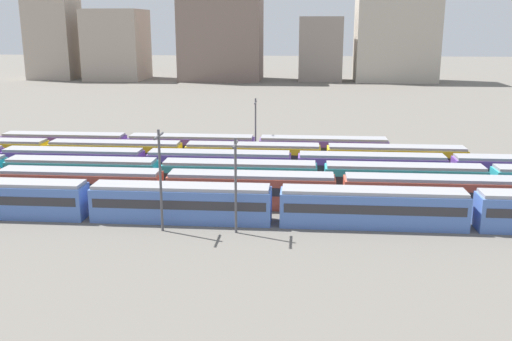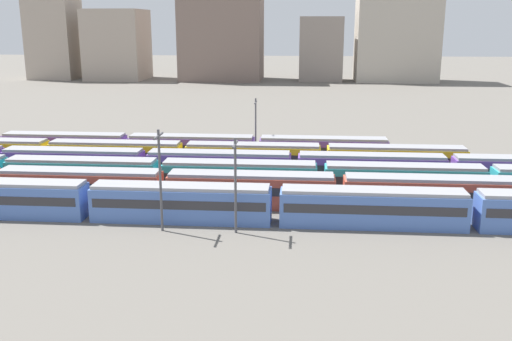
{
  "view_description": "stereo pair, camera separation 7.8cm",
  "coord_description": "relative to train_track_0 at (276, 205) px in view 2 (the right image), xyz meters",
  "views": [
    {
      "loc": [
        37.62,
        -53.8,
        19.19
      ],
      "look_at": [
        32.14,
        13.0,
        2.04
      ],
      "focal_mm": 40.16,
      "sensor_mm": 36.0,
      "label": 1
    },
    {
      "loc": [
        37.7,
        -53.79,
        19.19
      ],
      "look_at": [
        32.14,
        13.0,
        2.04
      ],
      "focal_mm": 40.16,
      "sensor_mm": 36.0,
      "label": 2
    }
  ],
  "objects": [
    {
      "name": "ground_plane",
      "position": [
        -35.16,
        13.0,
        -1.9
      ],
      "size": [
        600.0,
        600.0,
        0.0
      ],
      "primitive_type": "plane",
      "color": "#666059"
    },
    {
      "name": "train_track_0",
      "position": [
        0.0,
        0.0,
        0.0
      ],
      "size": [
        112.5,
        3.06,
        3.75
      ],
      "color": "#4C70BC",
      "rests_on": "ground_plane"
    },
    {
      "name": "train_track_1",
      "position": [
        -12.36,
        5.2,
        0.0
      ],
      "size": [
        74.7,
        3.06,
        3.75
      ],
      "color": "#BC4C38",
      "rests_on": "ground_plane"
    },
    {
      "name": "train_track_2",
      "position": [
        4.71,
        10.4,
        0.0
      ],
      "size": [
        112.5,
        3.06,
        3.75
      ],
      "color": "teal",
      "rests_on": "ground_plane"
    },
    {
      "name": "train_track_3",
      "position": [
        1.58,
        15.6,
        0.0
      ],
      "size": [
        112.5,
        3.06,
        3.75
      ],
      "color": "#6B429E",
      "rests_on": "ground_plane"
    },
    {
      "name": "train_track_4",
      "position": [
        -13.52,
        20.8,
        0.0
      ],
      "size": [
        74.7,
        3.06,
        3.75
      ],
      "color": "yellow",
      "rests_on": "ground_plane"
    },
    {
      "name": "train_track_5",
      "position": [
        -13.41,
        26.0,
        -0.0
      ],
      "size": [
        55.8,
        3.06,
        3.75
      ],
      "color": "#6B429E",
      "rests_on": "ground_plane"
    },
    {
      "name": "catenary_pole_0",
      "position": [
        -10.7,
        -3.0,
        3.56
      ],
      "size": [
        0.24,
        3.2,
        9.85
      ],
      "color": "#4C4C51",
      "rests_on": "ground_plane"
    },
    {
      "name": "catenary_pole_1",
      "position": [
        -4.39,
        28.9,
        3.02
      ],
      "size": [
        0.24,
        3.2,
        8.8
      ],
      "color": "#4C4C51",
      "rests_on": "ground_plane"
    },
    {
      "name": "catenary_pole_2",
      "position": [
        -3.61,
        -2.96,
        3.21
      ],
      "size": [
        0.24,
        3.2,
        9.17
      ],
      "color": "#4C4C51",
      "rests_on": "ground_plane"
    },
    {
      "name": "distant_building_0",
      "position": [
        -87.1,
        150.03,
        17.1
      ],
      "size": [
        16.13,
        15.42,
        38.01
      ],
      "primitive_type": "cube",
      "color": "#A89989",
      "rests_on": "ground_plane"
    },
    {
      "name": "distant_building_1",
      "position": [
        -64.07,
        150.03,
        10.26
      ],
      "size": [
        19.69,
        20.41,
        24.34
      ],
      "primitive_type": "cube",
      "color": "#A89989",
      "rests_on": "ground_plane"
    },
    {
      "name": "distant_building_2",
      "position": [
        -26.35,
        150.03,
        17.15
      ],
      "size": [
        27.92,
        21.7,
        38.1
      ],
      "primitive_type": "cube",
      "color": "#7A665B",
      "rests_on": "ground_plane"
    },
    {
      "name": "distant_building_3",
      "position": [
        8.17,
        150.03,
        8.99
      ],
      "size": [
        14.78,
        13.6,
        21.8
      ],
      "primitive_type": "cube",
      "color": "gray",
      "rests_on": "ground_plane"
    },
    {
      "name": "distant_building_4",
      "position": [
        33.82,
        150.03,
        15.56
      ],
      "size": [
        27.38,
        16.77,
        34.93
      ],
      "primitive_type": "cube",
      "color": "#B2A899",
      "rests_on": "ground_plane"
    }
  ]
}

